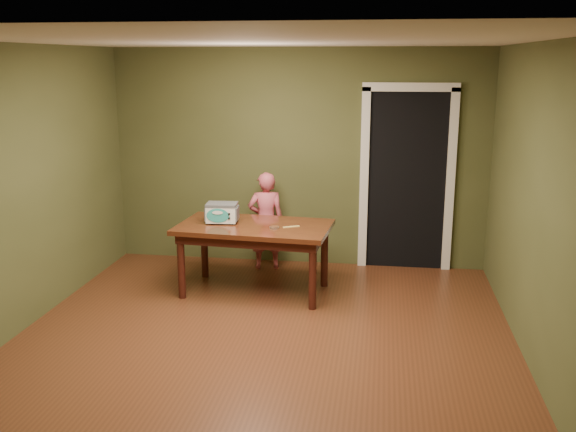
# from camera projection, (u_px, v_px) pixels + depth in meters

# --- Properties ---
(floor) EXTENTS (5.00, 5.00, 0.00)m
(floor) POSITION_uv_depth(u_px,v_px,m) (260.00, 348.00, 5.61)
(floor) COLOR #5B2D1A
(floor) RESTS_ON ground
(room_shell) EXTENTS (4.52, 5.02, 2.61)m
(room_shell) POSITION_uv_depth(u_px,v_px,m) (257.00, 154.00, 5.20)
(room_shell) COLOR #4D512B
(room_shell) RESTS_ON ground
(doorway) EXTENTS (1.10, 0.66, 2.25)m
(doorway) POSITION_uv_depth(u_px,v_px,m) (406.00, 177.00, 7.84)
(doorway) COLOR black
(doorway) RESTS_ON ground
(dining_table) EXTENTS (1.66, 1.02, 0.75)m
(dining_table) POSITION_uv_depth(u_px,v_px,m) (254.00, 234.00, 6.81)
(dining_table) COLOR #3D190D
(dining_table) RESTS_ON floor
(toy_oven) EXTENTS (0.36, 0.26, 0.21)m
(toy_oven) POSITION_uv_depth(u_px,v_px,m) (222.00, 212.00, 6.86)
(toy_oven) COLOR #4C4F54
(toy_oven) RESTS_ON dining_table
(baking_pan) EXTENTS (0.10, 0.10, 0.02)m
(baking_pan) POSITION_uv_depth(u_px,v_px,m) (274.00, 227.00, 6.64)
(baking_pan) COLOR silver
(baking_pan) RESTS_ON dining_table
(spatula) EXTENTS (0.17, 0.11, 0.01)m
(spatula) POSITION_uv_depth(u_px,v_px,m) (291.00, 227.00, 6.70)
(spatula) COLOR #EACB66
(spatula) RESTS_ON dining_table
(child) EXTENTS (0.48, 0.37, 1.17)m
(child) POSITION_uv_depth(u_px,v_px,m) (266.00, 221.00, 7.63)
(child) COLOR #CF5567
(child) RESTS_ON floor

